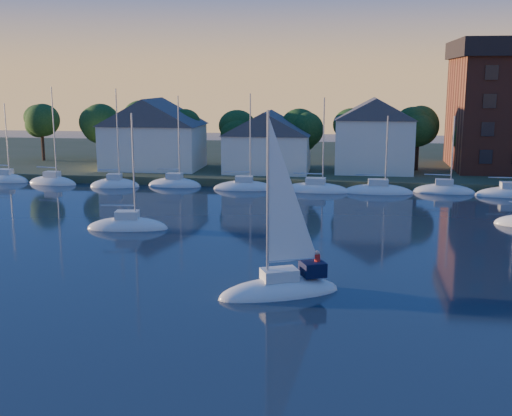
% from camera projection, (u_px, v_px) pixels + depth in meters
% --- Properties ---
extents(ground, '(260.00, 260.00, 0.00)m').
position_uv_depth(ground, '(239.00, 367.00, 29.98)').
color(ground, black).
rests_on(ground, ground).
extents(shoreline_land, '(160.00, 50.00, 2.00)m').
position_uv_depth(shoreline_land, '(319.00, 163.00, 102.73)').
color(shoreline_land, '#334025').
rests_on(shoreline_land, ground).
extents(wooden_dock, '(120.00, 3.00, 1.00)m').
position_uv_depth(wooden_dock, '(310.00, 186.00, 80.42)').
color(wooden_dock, brown).
rests_on(wooden_dock, ground).
extents(clubhouse_west, '(13.65, 9.45, 9.64)m').
position_uv_depth(clubhouse_west, '(153.00, 133.00, 88.18)').
color(clubhouse_west, silver).
rests_on(clubhouse_west, shoreline_land).
extents(clubhouse_centre, '(11.55, 8.40, 8.08)m').
position_uv_depth(clubhouse_centre, '(267.00, 141.00, 85.10)').
color(clubhouse_centre, silver).
rests_on(clubhouse_centre, shoreline_land).
extents(clubhouse_east, '(10.50, 8.40, 9.80)m').
position_uv_depth(clubhouse_east, '(374.00, 134.00, 84.89)').
color(clubhouse_east, silver).
rests_on(clubhouse_east, shoreline_land).
extents(tree_line, '(93.40, 5.40, 8.90)m').
position_uv_depth(tree_line, '(330.00, 123.00, 89.38)').
color(tree_line, '#372619').
rests_on(tree_line, shoreline_land).
extents(moored_fleet, '(87.50, 2.40, 12.05)m').
position_uv_depth(moored_fleet, '(308.00, 189.00, 77.49)').
color(moored_fleet, silver).
rests_on(moored_fleet, ground).
extents(hero_sailboat, '(8.20, 5.58, 12.53)m').
position_uv_depth(hero_sailboat, '(281.00, 286.00, 40.01)').
color(hero_sailboat, silver).
rests_on(hero_sailboat, ground).
extents(drifting_sailboat_left, '(7.54, 3.34, 11.42)m').
position_uv_depth(drifting_sailboat_left, '(128.00, 228.00, 57.54)').
color(drifting_sailboat_left, silver).
rests_on(drifting_sailboat_left, ground).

